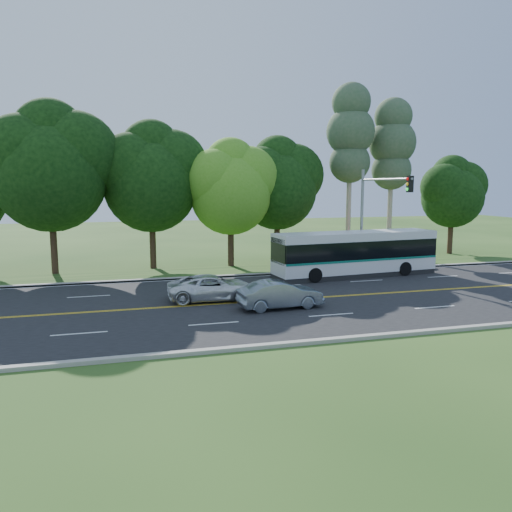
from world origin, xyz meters
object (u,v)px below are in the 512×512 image
object	(u,v)px
traffic_signal	(376,205)
transit_bus	(355,254)
suv	(213,288)
sedan	(280,294)

from	to	relation	value
traffic_signal	transit_bus	xyz separation A→B (m)	(-1.44, -0.13, -3.21)
transit_bus	suv	distance (m)	11.16
transit_bus	sedan	size ratio (longest dim) A/B	2.74
suv	transit_bus	bearing A→B (deg)	-64.19
transit_bus	traffic_signal	bearing A→B (deg)	-0.51
traffic_signal	suv	size ratio (longest dim) A/B	1.49
traffic_signal	sedan	bearing A→B (deg)	-141.45
transit_bus	suv	xyz separation A→B (m)	(-10.25, -4.36, -0.78)
traffic_signal	suv	xyz separation A→B (m)	(-11.68, -4.49, -4.00)
sedan	suv	size ratio (longest dim) A/B	0.87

